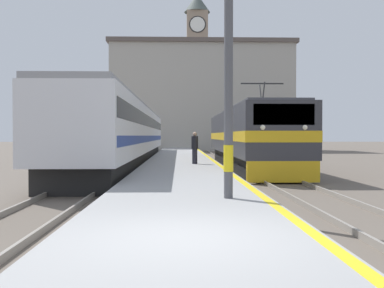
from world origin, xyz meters
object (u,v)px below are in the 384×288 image
object	(u,v)px
catenary_mast	(237,16)
passenger_train	(128,133)
locomotive_train	(248,138)
person_on_platform	(195,147)
clock_tower	(197,67)

from	to	relation	value
catenary_mast	passenger_train	bearing A→B (deg)	103.64
locomotive_train	passenger_train	world-z (taller)	locomotive_train
catenary_mast	person_on_platform	world-z (taller)	catenary_mast
catenary_mast	person_on_platform	size ratio (longest dim) A/B	4.94
passenger_train	catenary_mast	world-z (taller)	catenary_mast
catenary_mast	clock_tower	bearing A→B (deg)	88.60
catenary_mast	clock_tower	world-z (taller)	clock_tower
catenary_mast	clock_tower	size ratio (longest dim) A/B	0.34
passenger_train	catenary_mast	bearing A→B (deg)	-76.36
locomotive_train	clock_tower	bearing A→B (deg)	91.73
passenger_train	catenary_mast	distance (m)	19.61
passenger_train	clock_tower	distance (m)	39.73
locomotive_train	clock_tower	distance (m)	42.61
passenger_train	catenary_mast	size ratio (longest dim) A/B	4.09
person_on_platform	catenary_mast	bearing A→B (deg)	-87.56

